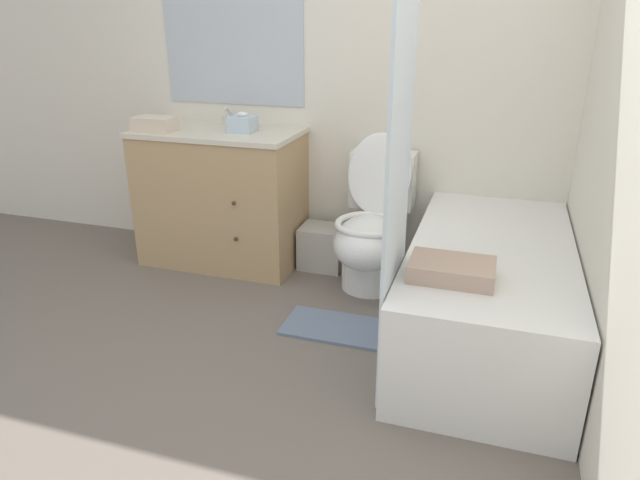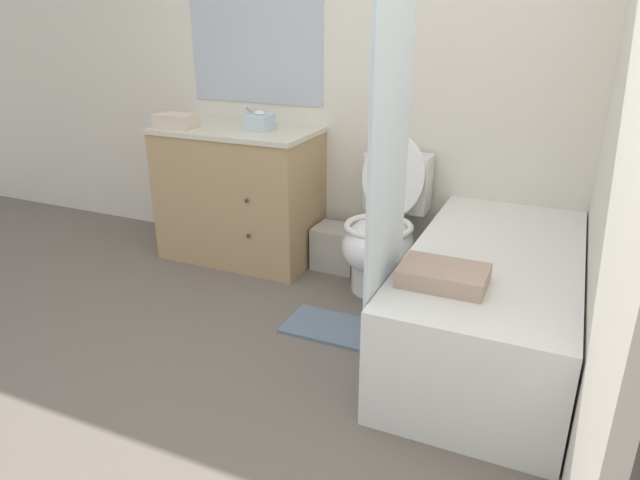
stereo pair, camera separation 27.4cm
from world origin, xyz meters
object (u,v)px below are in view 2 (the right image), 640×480
at_px(toilet, 383,234).
at_px(bath_mat, 341,329).
at_px(wastebasket, 337,247).
at_px(bath_towel_folded, 443,275).
at_px(tissue_box, 260,122).
at_px(sink_faucet, 253,117).
at_px(bathtub, 491,301).
at_px(vanity_cabinet, 240,193).
at_px(hand_towel_folded, 176,121).

height_order(toilet, bath_mat, toilet).
bearing_deg(wastebasket, bath_towel_folded, -49.04).
bearing_deg(tissue_box, bath_mat, -38.39).
bearing_deg(bath_mat, tissue_box, 141.61).
xyz_separation_m(wastebasket, tissue_box, (-0.48, -0.09, 0.78)).
xyz_separation_m(sink_faucet, tissue_box, (0.18, -0.22, 0.02)).
relative_size(bathtub, tissue_box, 10.64).
distance_m(sink_faucet, wastebasket, 1.02).
distance_m(tissue_box, bath_mat, 1.38).
relative_size(bathtub, bath_mat, 2.66).
height_order(toilet, tissue_box, tissue_box).
height_order(toilet, bath_towel_folded, toilet).
bearing_deg(vanity_cabinet, sink_faucet, 90.00).
distance_m(vanity_cabinet, bathtub, 1.78).
bearing_deg(wastebasket, toilet, -24.92).
xyz_separation_m(toilet, wastebasket, (-0.36, 0.17, -0.20)).
bearing_deg(toilet, tissue_box, 175.08).
relative_size(toilet, bath_towel_folded, 2.57).
height_order(bathtub, wastebasket, bathtub).
relative_size(sink_faucet, bath_towel_folded, 0.41).
bearing_deg(vanity_cabinet, bathtub, -16.84).
bearing_deg(tissue_box, wastebasket, 11.18).
distance_m(vanity_cabinet, wastebasket, 0.73).
bearing_deg(bath_mat, sink_faucet, 138.94).
height_order(toilet, bathtub, toilet).
height_order(sink_faucet, tissue_box, sink_faucet).
relative_size(wastebasket, tissue_box, 1.87).
bearing_deg(sink_faucet, bath_mat, -41.06).
bearing_deg(bath_mat, wastebasket, 114.18).
xyz_separation_m(vanity_cabinet, bathtub, (1.70, -0.51, -0.19)).
height_order(wastebasket, bath_towel_folded, bath_towel_folded).
xyz_separation_m(sink_faucet, bath_towel_folded, (1.54, -1.15, -0.36)).
distance_m(sink_faucet, bathtub, 1.95).
relative_size(wastebasket, hand_towel_folded, 1.12).
relative_size(bathtub, bath_towel_folded, 4.54).
xyz_separation_m(sink_faucet, hand_towel_folded, (-0.34, -0.36, 0.01)).
xyz_separation_m(toilet, bath_mat, (-0.03, -0.57, -0.33)).
bearing_deg(bath_towel_folded, wastebasket, 130.96).
relative_size(toilet, bath_mat, 1.50).
bearing_deg(bathtub, hand_towel_folded, 169.97).
relative_size(sink_faucet, bath_mat, 0.24).
height_order(vanity_cabinet, hand_towel_folded, hand_towel_folded).
xyz_separation_m(sink_faucet, bath_mat, (0.99, -0.86, -0.90)).
height_order(sink_faucet, bath_towel_folded, sink_faucet).
xyz_separation_m(bathtub, tissue_box, (-1.52, 0.50, 0.66)).
height_order(hand_towel_folded, bath_towel_folded, hand_towel_folded).
height_order(hand_towel_folded, bath_mat, hand_towel_folded).
relative_size(sink_faucet, toilet, 0.16).
relative_size(vanity_cabinet, hand_towel_folded, 4.12).
height_order(tissue_box, hand_towel_folded, tissue_box).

